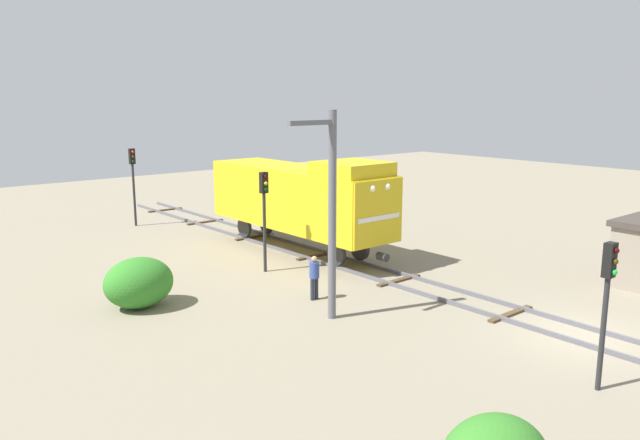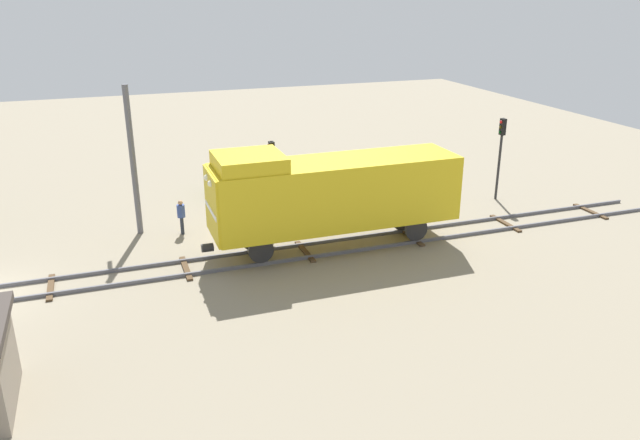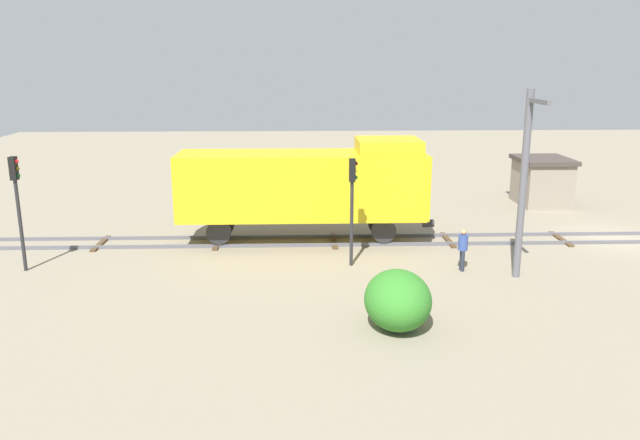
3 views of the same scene
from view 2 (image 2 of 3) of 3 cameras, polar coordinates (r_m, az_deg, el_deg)
locomotive at (r=27.57m, az=1.05°, el=2.66°), size 2.90×11.60×4.60m
traffic_signal_mid at (r=30.07m, az=-4.42°, el=4.66°), size 0.32×0.34×4.39m
traffic_signal_far at (r=35.77m, az=16.20°, el=6.68°), size 0.32×0.34×4.58m
worker_by_signal at (r=30.67m, az=-12.57°, el=0.52°), size 0.38×0.38×1.70m
catenary_mast at (r=30.55m, az=-16.78°, el=5.60°), size 1.94×0.28×7.15m
bush_near at (r=36.30m, az=-8.35°, el=3.81°), size 2.55×2.09×1.85m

